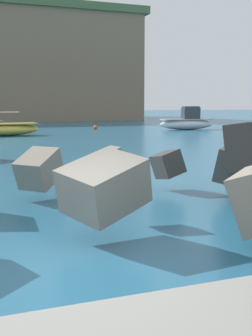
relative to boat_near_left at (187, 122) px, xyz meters
The scene contains 5 objects.
ground_plane 38.94m from the boat_near_left, 121.54° to the right, with size 400.00×400.00×0.00m, color #235B7A.
breakwater_jetty 35.94m from the boat_near_left, 118.17° to the right, with size 31.30×7.63×2.40m.
boat_near_left is the anchor object (origin of this frame).
boat_mid_right 18.53m from the boat_near_left, behind, with size 5.91×2.56×6.14m.
mooring_buoy_inner 9.33m from the boat_near_left, 157.97° to the left, with size 0.44×0.44×0.44m.
Camera 1 is at (-1.40, -6.36, 2.45)m, focal length 47.09 mm.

